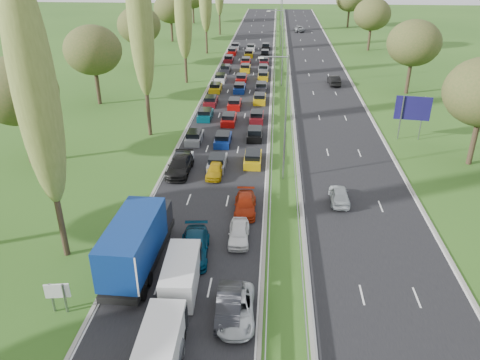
# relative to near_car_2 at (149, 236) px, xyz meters

# --- Properties ---
(ground) EXTENTS (260.00, 260.00, 0.00)m
(ground) POSITION_rel_near_car_2_xyz_m (10.31, 49.16, -0.69)
(ground) COLOR #294F18
(ground) RESTS_ON ground
(near_carriageway) EXTENTS (10.50, 215.00, 0.04)m
(near_carriageway) POSITION_rel_near_car_2_xyz_m (3.56, 51.66, -0.69)
(near_carriageway) COLOR black
(near_carriageway) RESTS_ON ground
(far_carriageway) EXTENTS (10.50, 215.00, 0.04)m
(far_carriageway) POSITION_rel_near_car_2_xyz_m (17.06, 51.66, -0.69)
(far_carriageway) COLOR black
(far_carriageway) RESTS_ON ground
(central_reservation) EXTENTS (2.36, 215.00, 0.32)m
(central_reservation) POSITION_rel_near_car_2_xyz_m (10.31, 51.66, -0.14)
(central_reservation) COLOR gray
(central_reservation) RESTS_ON ground
(lamp_columns) EXTENTS (0.18, 140.18, 12.00)m
(lamp_columns) POSITION_rel_near_car_2_xyz_m (10.31, 47.16, 5.31)
(lamp_columns) COLOR gray
(lamp_columns) RESTS_ON ground
(poplar_row) EXTENTS (2.80, 127.80, 22.44)m
(poplar_row) POSITION_rel_near_car_2_xyz_m (-5.69, 37.33, 11.70)
(poplar_row) COLOR #2D2116
(poplar_row) RESTS_ON ground
(woodland_left) EXTENTS (8.00, 166.00, 11.10)m
(woodland_left) POSITION_rel_near_car_2_xyz_m (-16.19, 31.78, 6.99)
(woodland_left) COLOR #2D2116
(woodland_left) RESTS_ON ground
(woodland_right) EXTENTS (8.00, 153.00, 11.10)m
(woodland_right) POSITION_rel_near_car_2_xyz_m (29.81, 35.83, 6.99)
(woodland_right) COLOR #2D2116
(woodland_right) RESTS_ON ground
(traffic_queue_fill) EXTENTS (9.07, 68.66, 0.80)m
(traffic_queue_fill) POSITION_rel_near_car_2_xyz_m (3.54, 46.50, -0.25)
(traffic_queue_fill) COLOR #B2B7BC
(traffic_queue_fill) RESTS_ON ground
(near_car_2) EXTENTS (2.34, 4.86, 1.34)m
(near_car_2) POSITION_rel_near_car_2_xyz_m (0.00, 0.00, 0.00)
(near_car_2) COLOR silver
(near_car_2) RESTS_ON near_carriageway
(near_car_3) EXTENTS (2.28, 5.44, 1.57)m
(near_car_3) POSITION_rel_near_car_2_xyz_m (-0.02, 12.63, 0.12)
(near_car_3) COLOR black
(near_car_3) RESTS_ON near_carriageway
(near_car_7) EXTENTS (2.52, 5.30, 1.49)m
(near_car_7) POSITION_rel_near_car_2_xyz_m (3.73, -1.28, 0.08)
(near_car_7) COLOR #042E48
(near_car_7) RESTS_ON near_carriageway
(near_car_8) EXTENTS (1.74, 3.96, 1.33)m
(near_car_8) POSITION_rel_near_car_2_xyz_m (3.61, 12.22, -0.01)
(near_car_8) COLOR #B28B0B
(near_car_8) RESTS_ON near_carriageway
(near_car_9) EXTENTS (1.62, 4.36, 1.42)m
(near_car_9) POSITION_rel_near_car_2_xyz_m (6.85, -7.34, 0.04)
(near_car_9) COLOR black
(near_car_9) RESTS_ON near_carriageway
(near_car_10) EXTENTS (2.46, 4.92, 1.34)m
(near_car_10) POSITION_rel_near_car_2_xyz_m (7.30, -7.52, 0.00)
(near_car_10) COLOR #ABB1B5
(near_car_10) RESTS_ON near_carriageway
(near_car_11) EXTENTS (1.99, 4.55, 1.30)m
(near_car_11) POSITION_rel_near_car_2_xyz_m (7.02, 5.42, -0.02)
(near_car_11) COLOR #992209
(near_car_11) RESTS_ON near_carriageway
(near_car_12) EXTENTS (1.70, 3.96, 1.33)m
(near_car_12) POSITION_rel_near_car_2_xyz_m (6.82, 0.94, -0.00)
(near_car_12) COLOR white
(near_car_12) RESTS_ON near_carriageway
(far_car_0) EXTENTS (1.65, 4.05, 1.38)m
(far_car_0) POSITION_rel_near_car_2_xyz_m (15.24, 7.69, 0.02)
(far_car_0) COLOR silver
(far_car_0) RESTS_ON far_carriageway
(far_car_1) EXTENTS (1.90, 4.83, 1.57)m
(far_car_1) POSITION_rel_near_car_2_xyz_m (19.00, 48.37, 0.11)
(far_car_1) COLOR black
(far_car_1) RESTS_ON far_carriageway
(far_car_2) EXTENTS (2.78, 5.50, 1.49)m
(far_car_2) POSITION_rel_near_car_2_xyz_m (15.47, 105.20, 0.08)
(far_car_2) COLOR gray
(far_car_2) RESTS_ON far_carriageway
(blue_lorry) EXTENTS (2.72, 9.78, 4.13)m
(blue_lorry) POSITION_rel_near_car_2_xyz_m (0.08, -2.85, 1.44)
(blue_lorry) COLOR black
(blue_lorry) RESTS_ON near_carriageway
(white_van_front) EXTENTS (2.10, 5.35, 2.15)m
(white_van_front) POSITION_rel_near_car_2_xyz_m (3.52, -11.00, 0.41)
(white_van_front) COLOR silver
(white_van_front) RESTS_ON near_carriageway
(white_van_rear) EXTENTS (2.10, 5.36, 2.15)m
(white_van_rear) POSITION_rel_near_car_2_xyz_m (3.48, -4.79, 0.42)
(white_van_rear) COLOR silver
(white_van_rear) RESTS_ON near_carriageway
(info_sign) EXTENTS (1.50, 0.34, 2.10)m
(info_sign) POSITION_rel_near_car_2_xyz_m (-3.59, -7.79, 0.68)
(info_sign) COLOR gray
(info_sign) RESTS_ON ground
(direction_sign) EXTENTS (3.97, 0.70, 5.20)m
(direction_sign) POSITION_rel_near_car_2_xyz_m (25.21, 23.97, 2.88)
(direction_sign) COLOR gray
(direction_sign) RESTS_ON ground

